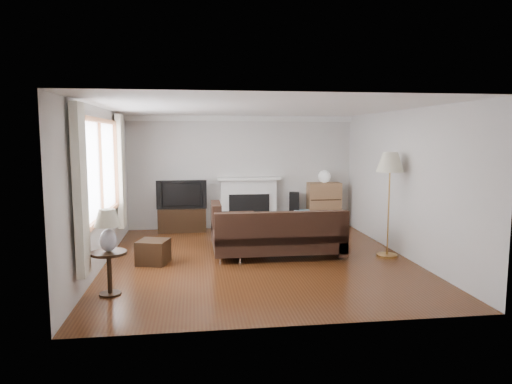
{
  "coord_description": "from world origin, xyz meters",
  "views": [
    {
      "loc": [
        -1.03,
        -7.39,
        2.04
      ],
      "look_at": [
        0.0,
        0.3,
        1.1
      ],
      "focal_mm": 32.0,
      "sensor_mm": 36.0,
      "label": 1
    }
  ],
  "objects": [
    {
      "name": "floor_lamp",
      "position": [
        2.22,
        -0.11,
        0.89
      ],
      "size": [
        0.49,
        0.49,
        1.78
      ],
      "primitive_type": "cube",
      "rotation": [
        0.0,
        0.0,
        -0.06
      ],
      "color": "#B2813E",
      "rests_on": "ground"
    },
    {
      "name": "coffee_table",
      "position": [
        0.31,
        1.37,
        0.21
      ],
      "size": [
        1.21,
        0.95,
        0.42
      ],
      "primitive_type": "cube",
      "rotation": [
        0.0,
        0.0,
        -0.4
      ],
      "color": "olive",
      "rests_on": "ground"
    },
    {
      "name": "sectional_sofa",
      "position": [
        0.36,
        0.13,
        0.39
      ],
      "size": [
        2.4,
        1.75,
        0.77
      ],
      "primitive_type": "cube",
      "color": "black",
      "rests_on": "ground"
    },
    {
      "name": "fireplace",
      "position": [
        0.15,
        2.64,
        0.57
      ],
      "size": [
        1.4,
        0.26,
        1.15
      ],
      "primitive_type": "cube",
      "color": "white",
      "rests_on": "room"
    },
    {
      "name": "table_lamp",
      "position": [
        -2.15,
        -1.46,
        0.85
      ],
      "size": [
        0.34,
        0.34,
        0.54
      ],
      "primitive_type": "cube",
      "color": "silver",
      "rests_on": "side_table"
    },
    {
      "name": "window",
      "position": [
        -2.45,
        -0.2,
        1.55
      ],
      "size": [
        0.12,
        2.74,
        1.54
      ],
      "primitive_type": "cube",
      "color": "brown",
      "rests_on": "room"
    },
    {
      "name": "tv_stand",
      "position": [
        -1.32,
        2.49,
        0.25
      ],
      "size": [
        1.02,
        0.46,
        0.51
      ],
      "primitive_type": "cube",
      "color": "black",
      "rests_on": "ground"
    },
    {
      "name": "room",
      "position": [
        0.0,
        0.0,
        1.25
      ],
      "size": [
        5.1,
        5.6,
        2.54
      ],
      "color": "#492410",
      "rests_on": "ground"
    },
    {
      "name": "curtain_far",
      "position": [
        -2.4,
        1.32,
        1.4
      ],
      "size": [
        0.1,
        0.35,
        2.1
      ],
      "primitive_type": "cube",
      "color": "silver",
      "rests_on": "room"
    },
    {
      "name": "bookshelf",
      "position": [
        1.85,
        2.53,
        0.51
      ],
      "size": [
        0.74,
        0.35,
        1.01
      ],
      "primitive_type": "cube",
      "color": "#976B46",
      "rests_on": "ground"
    },
    {
      "name": "footstool",
      "position": [
        -1.72,
        -0.03,
        0.19
      ],
      "size": [
        0.56,
        0.56,
        0.38
      ],
      "primitive_type": "cube",
      "rotation": [
        0.0,
        0.0,
        -0.27
      ],
      "color": "black",
      "rests_on": "ground"
    },
    {
      "name": "curtain_near",
      "position": [
        -2.4,
        -1.72,
        1.4
      ],
      "size": [
        0.1,
        0.35,
        2.1
      ],
      "primitive_type": "cube",
      "color": "silver",
      "rests_on": "room"
    },
    {
      "name": "television",
      "position": [
        -1.32,
        2.49,
        0.82
      ],
      "size": [
        1.06,
        0.14,
        0.61
      ],
      "primitive_type": "imported",
      "color": "black",
      "rests_on": "tv_stand"
    },
    {
      "name": "speaker_right",
      "position": [
        1.17,
        2.55,
        0.4
      ],
      "size": [
        0.28,
        0.31,
        0.8
      ],
      "primitive_type": "cube",
      "rotation": [
        0.0,
        0.0,
        -0.22
      ],
      "color": "black",
      "rests_on": "ground"
    },
    {
      "name": "speaker_left",
      "position": [
        -1.02,
        2.55,
        0.41
      ],
      "size": [
        0.31,
        0.34,
        0.82
      ],
      "primitive_type": "cube",
      "rotation": [
        0.0,
        0.0,
        0.39
      ],
      "color": "black",
      "rests_on": "ground"
    },
    {
      "name": "side_table",
      "position": [
        -2.15,
        -1.46,
        0.29
      ],
      "size": [
        0.46,
        0.46,
        0.57
      ],
      "primitive_type": "cube",
      "color": "black",
      "rests_on": "ground"
    },
    {
      "name": "globe_lamp",
      "position": [
        1.85,
        2.53,
        1.15
      ],
      "size": [
        0.28,
        0.28,
        0.28
      ],
      "primitive_type": "sphere",
      "color": "white",
      "rests_on": "bookshelf"
    }
  ]
}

